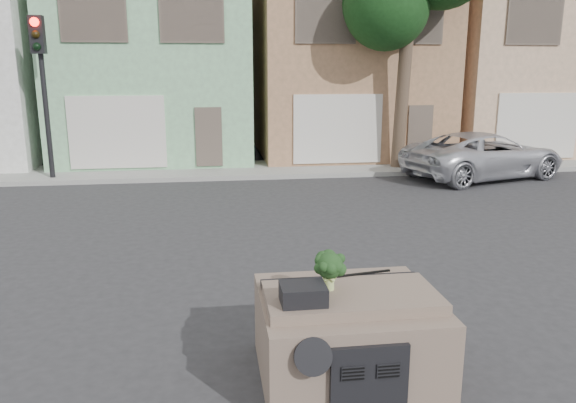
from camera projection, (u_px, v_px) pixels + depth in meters
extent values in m
plane|color=#303033|center=(304.00, 282.00, 9.50)|extent=(120.00, 120.00, 0.00)
cube|color=gray|center=(254.00, 170.00, 19.60)|extent=(40.00, 3.00, 0.15)
cube|color=#87C190|center=(156.00, 62.00, 22.12)|extent=(7.20, 8.20, 7.55)
cube|color=#A47755|center=(342.00, 62.00, 23.13)|extent=(7.20, 8.20, 7.55)
cube|color=tan|center=(512.00, 62.00, 24.14)|extent=(7.20, 8.20, 7.55)
imported|color=silver|center=(482.00, 178.00, 18.50)|extent=(5.94, 3.97, 1.51)
cube|color=black|center=(44.00, 101.00, 17.19)|extent=(0.40, 0.40, 5.10)
cube|color=#133413|center=(404.00, 46.00, 18.63)|extent=(4.40, 4.00, 8.50)
cube|color=#736052|center=(347.00, 333.00, 6.48)|extent=(2.00, 1.80, 1.12)
cube|color=black|center=(303.00, 294.00, 5.91)|extent=(0.48, 0.38, 0.20)
cube|color=black|center=(364.00, 273.00, 6.75)|extent=(0.69, 0.15, 0.02)
cube|color=black|center=(329.00, 271.00, 6.25)|extent=(0.46, 0.46, 0.45)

